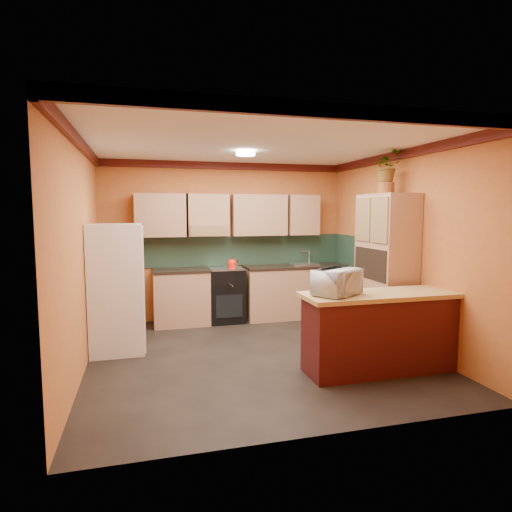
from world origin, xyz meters
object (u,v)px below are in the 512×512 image
(fridge, at_px, (117,288))
(pantry, at_px, (385,270))
(base_cabinets_back, at_px, (261,294))
(stove, at_px, (226,295))
(microwave, at_px, (337,282))
(breakfast_bar, at_px, (382,334))

(fridge, distance_m, pantry, 3.66)
(base_cabinets_back, xyz_separation_m, pantry, (1.29, -1.81, 0.61))
(stove, bearing_deg, pantry, -43.46)
(base_cabinets_back, bearing_deg, stove, -180.00)
(fridge, xyz_separation_m, pantry, (3.60, -0.62, 0.20))
(fridge, distance_m, microwave, 2.88)
(base_cabinets_back, bearing_deg, breakfast_bar, -75.49)
(breakfast_bar, bearing_deg, stove, 116.07)
(pantry, relative_size, microwave, 3.96)
(fridge, xyz_separation_m, breakfast_bar, (3.02, -1.53, -0.41))
(base_cabinets_back, xyz_separation_m, microwave, (0.12, -2.71, 0.64))
(base_cabinets_back, relative_size, fridge, 2.15)
(breakfast_bar, bearing_deg, base_cabinets_back, 104.51)
(pantry, xyz_separation_m, breakfast_bar, (-0.58, -0.90, -0.61))
(stove, bearing_deg, breakfast_bar, -63.93)
(fridge, relative_size, pantry, 0.81)
(microwave, bearing_deg, stove, 73.46)
(stove, xyz_separation_m, fridge, (-1.69, -1.19, 0.39))
(stove, distance_m, breakfast_bar, 3.02)
(pantry, bearing_deg, fridge, 170.15)
(stove, distance_m, fridge, 2.10)
(stove, height_order, pantry, pantry)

